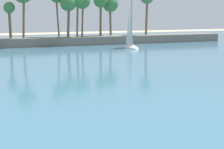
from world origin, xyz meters
TOP-DOWN VIEW (x-y plane):
  - sea at (0.00, 63.11)m, footprint 220.00×108.88m
  - sailboat_near_shore at (24.77, 65.76)m, footprint 2.78×7.08m

SIDE VIEW (x-z plane):
  - sea at x=0.00m, z-range 0.00..0.06m
  - sailboat_near_shore at x=24.77m, z-range -4.04..5.97m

